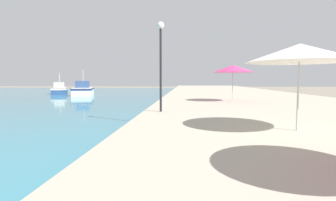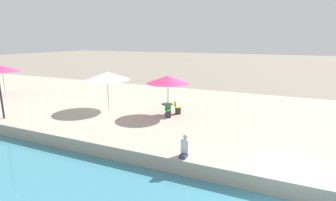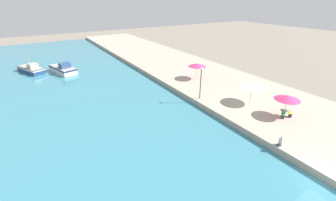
{
  "view_description": "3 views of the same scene",
  "coord_description": "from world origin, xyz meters",
  "px_view_note": "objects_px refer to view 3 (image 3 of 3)",
  "views": [
    {
      "loc": [
        2.22,
        4.04,
        2.36
      ],
      "look_at": [
        1.5,
        14.56,
        1.54
      ],
      "focal_mm": 28.0,
      "sensor_mm": 36.0,
      "label": 1
    },
    {
      "loc": [
        -9.63,
        0.78,
        5.82
      ],
      "look_at": [
        6.2,
        7.97,
        1.74
      ],
      "focal_mm": 28.0,
      "sensor_mm": 36.0,
      "label": 2
    },
    {
      "loc": [
        -18.16,
        -5.08,
        13.83
      ],
      "look_at": [
        -4.0,
        18.0,
        1.34
      ],
      "focal_mm": 24.0,
      "sensor_mm": 36.0,
      "label": 3
    }
  ],
  "objects_px": {
    "fishing_boat_mid": "(31,69)",
    "fishing_boat_near": "(63,69)",
    "cafe_umbrella_striped": "(197,65)",
    "cafe_table": "(284,112)",
    "cafe_chair_left": "(290,114)",
    "cafe_umbrella_pink": "(288,98)",
    "lamppost": "(201,78)",
    "person_at_quay": "(281,141)",
    "cafe_chair_right": "(283,116)",
    "cafe_umbrella_white": "(252,86)"
  },
  "relations": [
    {
      "from": "fishing_boat_mid",
      "to": "cafe_umbrella_pink",
      "type": "xyz_separation_m",
      "value": [
        25.05,
        -38.42,
        2.45
      ]
    },
    {
      "from": "cafe_umbrella_striped",
      "to": "cafe_chair_right",
      "type": "bearing_deg",
      "value": -90.45
    },
    {
      "from": "lamppost",
      "to": "cafe_chair_left",
      "type": "bearing_deg",
      "value": -60.04
    },
    {
      "from": "cafe_umbrella_pink",
      "to": "cafe_chair_left",
      "type": "height_order",
      "value": "cafe_umbrella_pink"
    },
    {
      "from": "fishing_boat_near",
      "to": "cafe_umbrella_pink",
      "type": "xyz_separation_m",
      "value": [
        19.59,
        -34.89,
        2.38
      ]
    },
    {
      "from": "cafe_table",
      "to": "cafe_chair_right",
      "type": "relative_size",
      "value": 0.88
    },
    {
      "from": "fishing_boat_near",
      "to": "cafe_table",
      "type": "distance_m",
      "value": 39.98
    },
    {
      "from": "fishing_boat_mid",
      "to": "cafe_umbrella_pink",
      "type": "relative_size",
      "value": 2.46
    },
    {
      "from": "cafe_umbrella_pink",
      "to": "cafe_chair_right",
      "type": "xyz_separation_m",
      "value": [
        -0.55,
        -0.26,
        -2.12
      ]
    },
    {
      "from": "person_at_quay",
      "to": "lamppost",
      "type": "height_order",
      "value": "lamppost"
    },
    {
      "from": "cafe_chair_left",
      "to": "person_at_quay",
      "type": "bearing_deg",
      "value": -7.91
    },
    {
      "from": "cafe_chair_left",
      "to": "cafe_umbrella_white",
      "type": "bearing_deg",
      "value": -113.56
    },
    {
      "from": "cafe_chair_right",
      "to": "lamppost",
      "type": "xyz_separation_m",
      "value": [
        -4.72,
        9.72,
        2.77
      ]
    },
    {
      "from": "fishing_boat_mid",
      "to": "lamppost",
      "type": "relative_size",
      "value": 1.57
    },
    {
      "from": "cafe_table",
      "to": "cafe_chair_right",
      "type": "height_order",
      "value": "cafe_chair_right"
    },
    {
      "from": "cafe_umbrella_white",
      "to": "cafe_chair_right",
      "type": "xyz_separation_m",
      "value": [
        -0.15,
        -4.96,
        -2.16
      ]
    },
    {
      "from": "lamppost",
      "to": "cafe_umbrella_white",
      "type": "bearing_deg",
      "value": -44.33
    },
    {
      "from": "cafe_umbrella_white",
      "to": "cafe_table",
      "type": "height_order",
      "value": "cafe_umbrella_white"
    },
    {
      "from": "fishing_boat_near",
      "to": "cafe_table",
      "type": "relative_size",
      "value": 9.25
    },
    {
      "from": "fishing_boat_near",
      "to": "cafe_umbrella_pink",
      "type": "bearing_deg",
      "value": -77.13
    },
    {
      "from": "cafe_umbrella_white",
      "to": "lamppost",
      "type": "xyz_separation_m",
      "value": [
        -4.87,
        4.76,
        0.61
      ]
    },
    {
      "from": "cafe_umbrella_pink",
      "to": "person_at_quay",
      "type": "relative_size",
      "value": 2.88
    },
    {
      "from": "fishing_boat_mid",
      "to": "cafe_umbrella_striped",
      "type": "bearing_deg",
      "value": -65.26
    },
    {
      "from": "cafe_chair_right",
      "to": "cafe_chair_left",
      "type": "bearing_deg",
      "value": -133.07
    },
    {
      "from": "cafe_chair_left",
      "to": "cafe_chair_right",
      "type": "xyz_separation_m",
      "value": [
        -1.03,
        0.25,
        0.0
      ]
    },
    {
      "from": "cafe_umbrella_pink",
      "to": "cafe_table",
      "type": "bearing_deg",
      "value": 48.44
    },
    {
      "from": "fishing_boat_mid",
      "to": "fishing_boat_near",
      "type": "bearing_deg",
      "value": -56.37
    },
    {
      "from": "lamppost",
      "to": "cafe_chair_right",
      "type": "bearing_deg",
      "value": -64.09
    },
    {
      "from": "cafe_table",
      "to": "lamppost",
      "type": "bearing_deg",
      "value": 119.75
    },
    {
      "from": "cafe_chair_left",
      "to": "lamppost",
      "type": "height_order",
      "value": "lamppost"
    },
    {
      "from": "fishing_boat_near",
      "to": "cafe_chair_right",
      "type": "bearing_deg",
      "value": -78.01
    },
    {
      "from": "cafe_umbrella_striped",
      "to": "person_at_quay",
      "type": "bearing_deg",
      "value": -104.86
    },
    {
      "from": "cafe_umbrella_pink",
      "to": "cafe_umbrella_white",
      "type": "distance_m",
      "value": 4.71
    },
    {
      "from": "cafe_umbrella_white",
      "to": "cafe_umbrella_striped",
      "type": "xyz_separation_m",
      "value": [
        -0.02,
        11.7,
        0.01
      ]
    },
    {
      "from": "cafe_umbrella_pink",
      "to": "lamppost",
      "type": "xyz_separation_m",
      "value": [
        -5.27,
        9.46,
        0.65
      ]
    },
    {
      "from": "cafe_table",
      "to": "person_at_quay",
      "type": "distance_m",
      "value": 6.74
    },
    {
      "from": "cafe_umbrella_striped",
      "to": "person_at_quay",
      "type": "xyz_separation_m",
      "value": [
        -5.26,
        -19.81,
        -2.05
      ]
    },
    {
      "from": "cafe_table",
      "to": "cafe_chair_left",
      "type": "height_order",
      "value": "cafe_chair_left"
    },
    {
      "from": "cafe_table",
      "to": "cafe_chair_right",
      "type": "distance_m",
      "value": 0.75
    },
    {
      "from": "cafe_table",
      "to": "cafe_chair_right",
      "type": "bearing_deg",
      "value": -150.76
    },
    {
      "from": "cafe_umbrella_pink",
      "to": "cafe_umbrella_striped",
      "type": "xyz_separation_m",
      "value": [
        -0.42,
        16.4,
        0.04
      ]
    },
    {
      "from": "cafe_umbrella_pink",
      "to": "person_at_quay",
      "type": "height_order",
      "value": "cafe_umbrella_pink"
    },
    {
      "from": "cafe_umbrella_white",
      "to": "cafe_umbrella_striped",
      "type": "distance_m",
      "value": 11.7
    },
    {
      "from": "cafe_umbrella_pink",
      "to": "lamppost",
      "type": "height_order",
      "value": "lamppost"
    },
    {
      "from": "fishing_boat_mid",
      "to": "person_at_quay",
      "type": "bearing_deg",
      "value": -88.61
    },
    {
      "from": "fishing_boat_mid",
      "to": "cafe_table",
      "type": "distance_m",
      "value": 45.84
    },
    {
      "from": "fishing_boat_mid",
      "to": "cafe_chair_left",
      "type": "height_order",
      "value": "fishing_boat_mid"
    },
    {
      "from": "cafe_chair_left",
      "to": "cafe_chair_right",
      "type": "height_order",
      "value": "same"
    },
    {
      "from": "cafe_table",
      "to": "person_at_quay",
      "type": "bearing_deg",
      "value": -148.72
    },
    {
      "from": "cafe_umbrella_white",
      "to": "cafe_umbrella_striped",
      "type": "bearing_deg",
      "value": 90.1
    }
  ]
}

